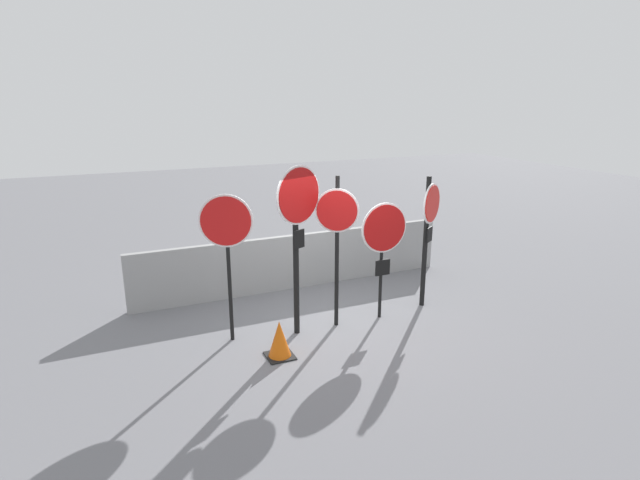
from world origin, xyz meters
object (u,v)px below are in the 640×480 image
(stop_sign_0, at_px, (227,232))
(stop_sign_3, at_px, (384,235))
(stop_sign_4, at_px, (429,222))
(stop_sign_1, at_px, (298,219))
(traffic_cone_0, at_px, (280,339))
(stop_sign_2, at_px, (337,226))

(stop_sign_0, xyz_separation_m, stop_sign_3, (2.53, -0.22, -0.27))
(stop_sign_3, relative_size, stop_sign_4, 0.86)
(stop_sign_1, bearing_deg, stop_sign_3, -25.12)
(stop_sign_4, bearing_deg, traffic_cone_0, 159.76)
(stop_sign_2, height_order, stop_sign_4, stop_sign_2)
(stop_sign_2, xyz_separation_m, stop_sign_3, (0.83, -0.04, -0.24))
(stop_sign_2, bearing_deg, traffic_cone_0, -123.12)
(stop_sign_2, relative_size, stop_sign_4, 1.06)
(stop_sign_2, distance_m, stop_sign_3, 0.87)
(stop_sign_1, xyz_separation_m, stop_sign_4, (2.48, 0.12, -0.31))
(stop_sign_4, height_order, traffic_cone_0, stop_sign_4)
(stop_sign_1, distance_m, stop_sign_2, 0.68)
(stop_sign_0, relative_size, traffic_cone_0, 4.15)
(stop_sign_0, distance_m, stop_sign_3, 2.55)
(stop_sign_0, bearing_deg, stop_sign_1, 9.56)
(stop_sign_2, relative_size, stop_sign_3, 1.24)
(stop_sign_1, height_order, stop_sign_4, stop_sign_1)
(stop_sign_1, relative_size, stop_sign_4, 1.14)
(stop_sign_3, bearing_deg, stop_sign_1, 178.31)
(stop_sign_4, bearing_deg, stop_sign_2, 150.38)
(traffic_cone_0, bearing_deg, stop_sign_4, 12.92)
(stop_sign_1, bearing_deg, stop_sign_0, 145.94)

